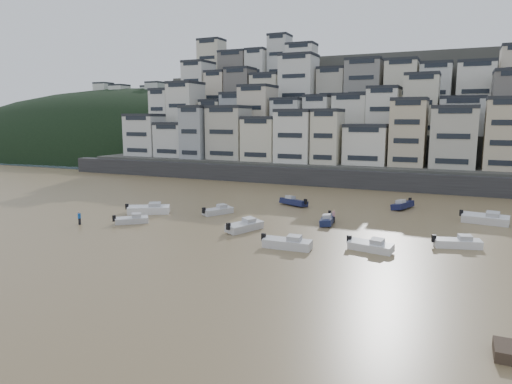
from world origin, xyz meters
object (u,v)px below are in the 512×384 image
at_px(boat_b, 371,245).
at_px(boat_d, 458,241).
at_px(boat_a, 287,241).
at_px(person_blue, 79,218).
at_px(boat_h, 294,201).
at_px(person_pink, 334,216).
at_px(boat_e, 327,219).
at_px(boat_i, 403,204).
at_px(boat_c, 245,225).
at_px(boat_g, 485,218).
at_px(boat_k, 149,208).
at_px(boat_f, 218,209).
at_px(boat_j, 132,219).

height_order(boat_b, boat_d, boat_d).
xyz_separation_m(boat_a, person_blue, (-28.47, -0.66, 0.09)).
relative_size(boat_h, person_pink, 3.07).
distance_m(boat_e, boat_i, 16.44).
bearing_deg(boat_h, boat_c, 114.48).
xyz_separation_m(boat_g, boat_h, (-27.12, 1.82, -0.11)).
height_order(boat_d, boat_k, boat_k).
relative_size(boat_c, boat_h, 1.05).
bearing_deg(person_blue, boat_b, 5.02).
relative_size(boat_a, boat_d, 1.09).
distance_m(boat_h, person_pink, 12.79).
bearing_deg(boat_b, boat_f, 168.95).
relative_size(boat_f, boat_g, 0.82).
distance_m(boat_i, boat_j, 39.94).
bearing_deg(boat_d, boat_b, -163.17).
distance_m(boat_i, boat_k, 38.05).
bearing_deg(boat_k, boat_a, -48.42).
relative_size(boat_d, person_blue, 3.00).
bearing_deg(boat_b, boat_g, 70.19).
relative_size(boat_c, boat_f, 1.12).
bearing_deg(boat_e, person_pink, 141.04).
height_order(boat_a, boat_k, boat_k).
bearing_deg(boat_b, person_pink, 132.86).
xyz_separation_m(boat_b, boat_g, (11.43, 18.70, 0.15)).
xyz_separation_m(boat_f, boat_j, (-7.53, -9.75, -0.06)).
xyz_separation_m(boat_a, boat_g, (19.69, 21.27, 0.07)).
bearing_deg(boat_a, person_blue, 179.29).
bearing_deg(boat_b, person_blue, -163.35).
bearing_deg(boat_k, boat_g, -13.08).
relative_size(boat_b, person_blue, 2.91).
bearing_deg(boat_h, boat_f, 78.70).
bearing_deg(boat_g, person_pink, -150.07).
bearing_deg(boat_i, person_blue, -34.07).
bearing_deg(boat_g, boat_f, -157.81).
height_order(boat_e, boat_g, boat_g).
xyz_separation_m(boat_e, boat_g, (18.85, 8.38, 0.16)).
bearing_deg(boat_d, person_pink, 142.63).
bearing_deg(boat_f, boat_j, 169.31).
distance_m(boat_c, boat_g, 31.59).
xyz_separation_m(boat_a, boat_i, (8.65, 27.36, -0.05)).
height_order(boat_a, person_blue, person_blue).
xyz_separation_m(boat_a, boat_d, (16.51, 7.79, -0.06)).
bearing_deg(boat_c, boat_h, 20.66).
relative_size(boat_d, boat_e, 1.04).
relative_size(boat_g, person_pink, 3.55).
bearing_deg(boat_b, boat_d, 43.97).
height_order(boat_f, person_blue, person_blue).
height_order(boat_h, person_pink, person_pink).
xyz_separation_m(boat_a, boat_e, (0.84, 12.89, -0.09)).
bearing_deg(person_blue, boat_k, 65.81).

